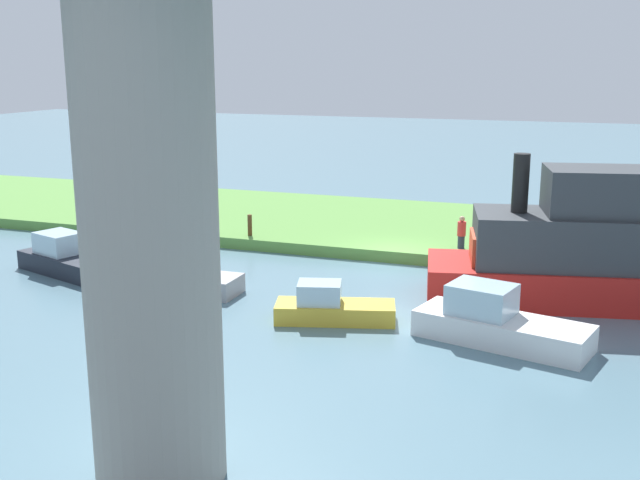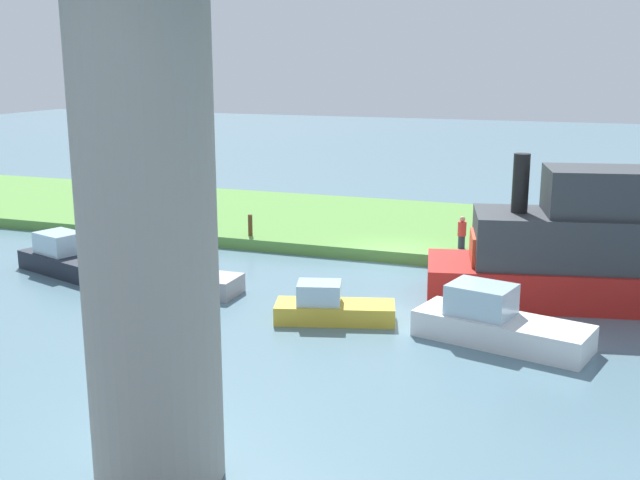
{
  "view_description": "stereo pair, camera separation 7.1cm",
  "coord_description": "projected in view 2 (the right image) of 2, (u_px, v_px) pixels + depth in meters",
  "views": [
    {
      "loc": [
        -7.64,
        30.17,
        8.29
      ],
      "look_at": [
        1.41,
        5.0,
        2.0
      ],
      "focal_mm": 43.19,
      "sensor_mm": 36.0,
      "label": 1
    },
    {
      "loc": [
        -7.71,
        30.14,
        8.29
      ],
      "look_at": [
        1.41,
        5.0,
        2.0
      ],
      "focal_mm": 43.19,
      "sensor_mm": 36.0,
      "label": 2
    }
  ],
  "objects": [
    {
      "name": "houseboat_blue",
      "position": [
        497.0,
        323.0,
        22.99
      ],
      "size": [
        5.45,
        3.05,
        1.72
      ],
      "color": "white",
      "rests_on": "ground"
    },
    {
      "name": "riverboat_paddlewheel",
      "position": [
        588.0,
        249.0,
        26.46
      ],
      "size": [
        10.62,
        5.4,
        5.18
      ],
      "color": "red",
      "rests_on": "ground"
    },
    {
      "name": "motorboat_red",
      "position": [
        331.0,
        307.0,
        24.92
      ],
      "size": [
        4.09,
        2.38,
        1.29
      ],
      "color": "gold",
      "rests_on": "ground"
    },
    {
      "name": "grassy_bank",
      "position": [
        424.0,
        229.0,
        37.48
      ],
      "size": [
        80.0,
        12.0,
        0.5
      ],
      "primitive_type": "cube",
      "color": "#5B9342",
      "rests_on": "ground"
    },
    {
      "name": "skiff_small",
      "position": [
        67.0,
        259.0,
        30.56
      ],
      "size": [
        5.03,
        3.11,
        1.58
      ],
      "color": "#1E232D",
      "rests_on": "ground"
    },
    {
      "name": "bridge_pylon",
      "position": [
        148.0,
        232.0,
        14.64
      ],
      "size": [
        2.64,
        2.64,
        10.16
      ],
      "primitive_type": "cylinder",
      "color": "#9E998E",
      "rests_on": "ground"
    },
    {
      "name": "ground_plane",
      "position": [
        393.0,
        263.0,
        32.04
      ],
      "size": [
        160.0,
        160.0,
        0.0
      ],
      "primitive_type": "plane",
      "color": "slate"
    },
    {
      "name": "pontoon_yellow",
      "position": [
        178.0,
        277.0,
        28.19
      ],
      "size": [
        4.42,
        1.59,
        1.47
      ],
      "color": "#99999E",
      "rests_on": "ground"
    },
    {
      "name": "mooring_post",
      "position": [
        250.0,
        225.0,
        34.81
      ],
      "size": [
        0.2,
        0.2,
        0.96
      ],
      "primitive_type": "cylinder",
      "color": "brown",
      "rests_on": "grassy_bank"
    },
    {
      "name": "person_on_bank",
      "position": [
        462.0,
        232.0,
        32.35
      ],
      "size": [
        0.4,
        0.4,
        1.39
      ],
      "color": "#2D334C",
      "rests_on": "grassy_bank"
    }
  ]
}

